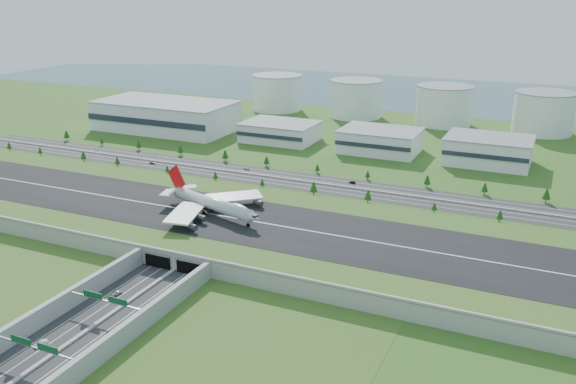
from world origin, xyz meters
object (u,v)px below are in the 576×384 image
at_px(car_1, 41,343).
at_px(car_4, 152,163).
at_px(boeing_747, 212,203).
at_px(car_0, 116,293).
at_px(car_2, 150,305).
at_px(fuel_tank_a, 277,93).
at_px(car_7, 246,169).
at_px(car_5, 352,182).

xyz_separation_m(car_1, car_4, (-105.67, 208.74, -0.07)).
xyz_separation_m(boeing_747, car_0, (1.56, -79.56, -13.19)).
height_order(car_2, car_4, car_2).
bearing_deg(fuel_tank_a, car_2, -71.61).
bearing_deg(car_0, car_7, 123.79).
bearing_deg(car_2, car_0, -24.98).
bearing_deg(car_7, car_2, 34.68).
bearing_deg(car_4, car_2, -152.46).
distance_m(car_0, car_2, 19.13).
distance_m(car_1, car_7, 227.34).
bearing_deg(car_1, car_4, 138.92).
bearing_deg(car_5, car_7, -83.21).
distance_m(boeing_747, car_7, 110.33).
height_order(fuel_tank_a, car_4, fuel_tank_a).
relative_size(car_0, car_1, 0.94).
bearing_deg(car_5, boeing_747, -15.61).
height_order(car_4, car_5, car_4).
height_order(fuel_tank_a, car_2, fuel_tank_a).
xyz_separation_m(car_0, car_2, (18.93, -2.81, 0.03)).
xyz_separation_m(car_0, car_7, (-37.12, 183.15, -0.15)).
relative_size(car_1, car_2, 0.83).
height_order(car_1, car_7, car_1).
relative_size(boeing_747, car_1, 13.40).
xyz_separation_m(car_4, car_7, (68.28, 15.51, -0.10)).
bearing_deg(fuel_tank_a, car_5, -53.53).
relative_size(fuel_tank_a, car_1, 9.88).
bearing_deg(fuel_tank_a, boeing_747, -70.47).
distance_m(boeing_747, car_0, 80.66).
relative_size(car_0, car_4, 1.07).
height_order(car_0, car_1, car_1).
bearing_deg(car_7, fuel_tank_a, -142.27).
bearing_deg(boeing_747, car_5, 85.07).
height_order(boeing_747, car_0, boeing_747).
distance_m(car_5, car_7, 77.50).
bearing_deg(car_1, boeing_747, 112.94).
distance_m(car_2, car_4, 210.98).
xyz_separation_m(fuel_tank_a, car_2, (130.28, -391.89, -16.54)).
distance_m(car_1, car_4, 233.96).
relative_size(car_1, car_5, 1.18).
relative_size(car_2, car_4, 1.36).
distance_m(car_1, car_5, 228.46).
bearing_deg(car_1, car_2, 86.09).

